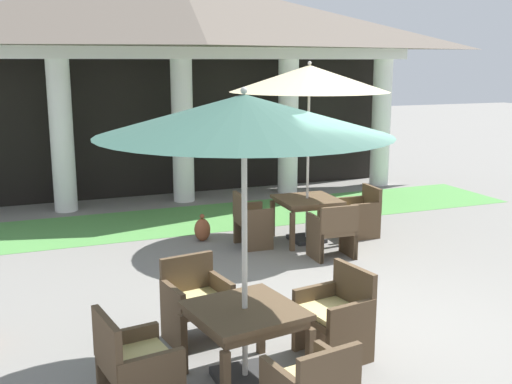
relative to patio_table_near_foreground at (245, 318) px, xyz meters
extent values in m
plane|color=gray|center=(1.48, 0.45, -0.63)|extent=(60.00, 60.00, 0.00)
cylinder|color=white|center=(-0.94, 7.62, 0.85)|extent=(0.45, 0.45, 2.96)
cylinder|color=white|center=(1.48, 7.62, 0.85)|extent=(0.45, 0.45, 2.96)
cylinder|color=white|center=(3.90, 7.62, 0.85)|extent=(0.45, 0.45, 2.96)
cylinder|color=white|center=(6.32, 7.62, 0.85)|extent=(0.45, 0.45, 2.96)
cube|color=white|center=(1.48, 7.62, 2.45)|extent=(10.48, 0.70, 0.24)
pyramid|color=#665B51|center=(1.48, 7.62, 3.27)|extent=(10.88, 2.66, 1.39)
cube|color=black|center=(1.48, 8.52, 0.85)|extent=(10.28, 0.16, 2.96)
cube|color=#519347|center=(1.48, 6.02, -0.63)|extent=(12.68, 2.11, 0.01)
cube|color=brown|center=(0.00, 0.00, 0.08)|extent=(1.06, 1.06, 0.05)
cube|color=brown|center=(0.00, 0.00, 0.01)|extent=(0.98, 0.98, 0.09)
cube|color=brown|center=(0.49, -0.36, -0.33)|extent=(0.08, 0.08, 0.60)
cube|color=brown|center=(-0.49, 0.36, -0.33)|extent=(0.08, 0.08, 0.60)
cube|color=brown|center=(0.36, 0.49, -0.33)|extent=(0.08, 0.08, 0.60)
cube|color=#2D2D2D|center=(0.00, 0.00, -0.59)|extent=(0.54, 0.54, 0.07)
cylinder|color=beige|center=(0.00, 0.00, 0.59)|extent=(0.05, 0.05, 2.44)
cone|color=#33594C|center=(0.00, 0.00, 1.84)|extent=(2.54, 2.54, 0.35)
sphere|color=beige|center=(0.00, 0.00, 2.05)|extent=(0.06, 0.06, 0.06)
cube|color=brown|center=(1.00, 0.16, -0.20)|extent=(0.65, 0.70, 0.07)
cube|color=#E0CC7F|center=(1.00, 0.16, -0.14)|extent=(0.60, 0.64, 0.05)
cube|color=brown|center=(1.26, 0.20, 0.05)|extent=(0.16, 0.62, 0.44)
cube|color=brown|center=(1.04, -0.13, -0.30)|extent=(0.56, 0.15, 0.66)
cube|color=brown|center=(0.95, 0.44, -0.30)|extent=(0.56, 0.15, 0.66)
cube|color=brown|center=(0.79, -0.16, -0.43)|extent=(0.06, 0.06, 0.39)
cube|color=brown|center=(0.71, 0.40, -0.43)|extent=(0.06, 0.06, 0.39)
cube|color=brown|center=(1.29, -0.08, -0.43)|extent=(0.06, 0.06, 0.39)
cube|color=brown|center=(1.20, 0.47, -0.43)|extent=(0.06, 0.06, 0.39)
cube|color=#E0CC7F|center=(0.16, -1.00, -0.15)|extent=(0.59, 0.57, 0.05)
cube|color=brown|center=(0.20, -1.25, 0.02)|extent=(0.57, 0.15, 0.40)
cube|color=brown|center=(-1.00, -0.16, -0.20)|extent=(0.66, 0.70, 0.07)
cube|color=#E0CC7F|center=(-1.00, -0.16, -0.14)|extent=(0.60, 0.64, 0.05)
cube|color=brown|center=(-1.26, -0.20, 0.06)|extent=(0.16, 0.62, 0.45)
cube|color=brown|center=(-1.04, 0.13, -0.31)|extent=(0.57, 0.15, 0.65)
cube|color=brown|center=(-0.79, 0.16, -0.43)|extent=(0.06, 0.06, 0.40)
cube|color=brown|center=(-1.29, 0.08, -0.43)|extent=(0.06, 0.06, 0.40)
cube|color=brown|center=(-0.16, 1.00, -0.23)|extent=(0.68, 0.64, 0.07)
cube|color=#E0CC7F|center=(-0.16, 1.00, -0.17)|extent=(0.63, 0.59, 0.05)
cube|color=brown|center=(-0.20, 1.25, 0.03)|extent=(0.60, 0.15, 0.45)
cube|color=brown|center=(0.12, 1.04, -0.30)|extent=(0.15, 0.56, 0.66)
cube|color=brown|center=(-0.44, 0.95, -0.30)|extent=(0.15, 0.56, 0.66)
cube|color=brown|center=(0.15, 0.80, -0.45)|extent=(0.06, 0.06, 0.36)
cube|color=brown|center=(-0.39, 0.71, -0.45)|extent=(0.06, 0.06, 0.36)
cube|color=brown|center=(0.07, 1.29, -0.45)|extent=(0.06, 0.06, 0.36)
cube|color=brown|center=(-0.47, 1.20, -0.45)|extent=(0.06, 0.06, 0.36)
cube|color=brown|center=(2.58, 3.95, 0.07)|extent=(0.99, 0.99, 0.05)
cube|color=brown|center=(2.58, 3.95, 0.01)|extent=(0.91, 0.91, 0.06)
cube|color=brown|center=(2.12, 3.53, -0.32)|extent=(0.07, 0.07, 0.62)
cube|color=brown|center=(3.00, 3.49, -0.32)|extent=(0.07, 0.07, 0.62)
cube|color=brown|center=(2.15, 4.41, -0.32)|extent=(0.07, 0.07, 0.62)
cube|color=brown|center=(3.04, 4.37, -0.32)|extent=(0.07, 0.07, 0.62)
cube|color=#2D2D2D|center=(2.58, 3.95, -0.60)|extent=(0.52, 0.52, 0.07)
cylinder|color=beige|center=(2.58, 3.95, 0.68)|extent=(0.04, 0.04, 2.61)
cone|color=beige|center=(2.58, 3.95, 2.02)|extent=(2.54, 2.54, 0.41)
sphere|color=beige|center=(2.58, 3.95, 2.26)|extent=(0.06, 0.06, 0.06)
cube|color=brown|center=(1.64, 3.99, -0.22)|extent=(0.51, 0.58, 0.07)
cube|color=#E0CC7F|center=(1.64, 3.99, -0.16)|extent=(0.47, 0.53, 0.05)
cube|color=brown|center=(1.42, 4.00, 0.03)|extent=(0.08, 0.56, 0.43)
cube|color=brown|center=(1.65, 4.25, -0.30)|extent=(0.49, 0.08, 0.66)
cube|color=brown|center=(1.63, 3.73, -0.30)|extent=(0.49, 0.08, 0.66)
cube|color=brown|center=(1.86, 4.23, -0.44)|extent=(0.06, 0.06, 0.37)
cube|color=brown|center=(1.84, 3.73, -0.44)|extent=(0.06, 0.06, 0.37)
cube|color=brown|center=(1.43, 4.25, -0.44)|extent=(0.06, 0.06, 0.37)
cube|color=brown|center=(1.41, 3.75, -0.44)|extent=(0.06, 0.06, 0.37)
cube|color=brown|center=(3.51, 3.91, -0.24)|extent=(0.59, 0.60, 0.07)
cube|color=#E0CC7F|center=(3.51, 3.91, -0.18)|extent=(0.54, 0.55, 0.05)
cube|color=brown|center=(3.77, 3.90, 0.00)|extent=(0.08, 0.58, 0.42)
cube|color=brown|center=(3.50, 3.64, -0.32)|extent=(0.57, 0.08, 0.62)
cube|color=brown|center=(3.52, 4.18, -0.32)|extent=(0.57, 0.08, 0.62)
cube|color=brown|center=(3.25, 3.66, -0.45)|extent=(0.06, 0.06, 0.35)
cube|color=brown|center=(3.27, 4.18, -0.45)|extent=(0.06, 0.06, 0.35)
cube|color=brown|center=(3.76, 3.64, -0.45)|extent=(0.06, 0.06, 0.35)
cube|color=brown|center=(3.78, 4.16, -0.45)|extent=(0.06, 0.06, 0.35)
cube|color=brown|center=(2.54, 3.01, -0.21)|extent=(0.63, 0.53, 0.07)
cube|color=#E0CC7F|center=(2.54, 3.01, -0.15)|extent=(0.58, 0.49, 0.05)
cube|color=brown|center=(2.53, 2.78, 0.02)|extent=(0.61, 0.09, 0.39)
cube|color=brown|center=(2.25, 3.02, -0.30)|extent=(0.08, 0.50, 0.67)
cube|color=brown|center=(2.82, 3.00, -0.30)|extent=(0.08, 0.50, 0.67)
cube|color=brown|center=(2.27, 3.25, -0.44)|extent=(0.06, 0.06, 0.38)
cube|color=brown|center=(2.82, 3.22, -0.44)|extent=(0.06, 0.06, 0.38)
cube|color=brown|center=(2.25, 2.80, -0.44)|extent=(0.06, 0.06, 0.38)
cube|color=brown|center=(2.80, 2.78, -0.44)|extent=(0.06, 0.06, 0.38)
ellipsoid|color=brown|center=(0.97, 4.58, -0.44)|extent=(0.27, 0.27, 0.38)
sphere|color=brown|center=(0.97, 4.58, -0.21)|extent=(0.08, 0.08, 0.08)
camera|label=1|loc=(-1.84, -4.92, 2.29)|focal=43.41mm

